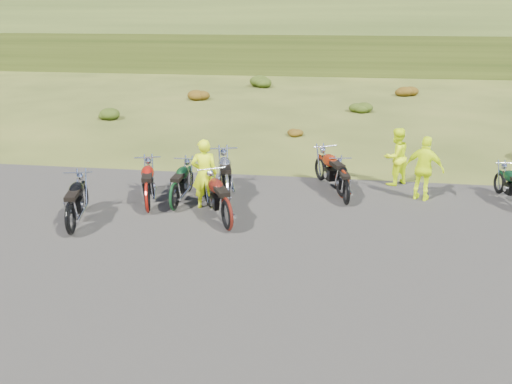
# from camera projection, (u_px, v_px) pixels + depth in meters

# --- Properties ---
(ground) EXTENTS (300.00, 300.00, 0.00)m
(ground) POSITION_uv_depth(u_px,v_px,m) (283.00, 233.00, 11.37)
(ground) COLOR #313D14
(ground) RESTS_ON ground
(gravel_pad) EXTENTS (20.00, 12.00, 0.04)m
(gravel_pad) POSITION_uv_depth(u_px,v_px,m) (274.00, 278.00, 9.51)
(gravel_pad) COLOR black
(gravel_pad) RESTS_ON ground
(hill_slope) EXTENTS (300.00, 45.97, 9.37)m
(hill_slope) POSITION_uv_depth(u_px,v_px,m) (321.00, 52.00, 57.79)
(hill_slope) COLOR #2A3913
(hill_slope) RESTS_ON ground
(hill_plateau) EXTENTS (300.00, 90.00, 9.17)m
(hill_plateau) POSITION_uv_depth(u_px,v_px,m) (325.00, 30.00, 113.50)
(hill_plateau) COLOR #2A3913
(hill_plateau) RESTS_ON ground
(shrub_1) EXTENTS (1.03, 1.03, 0.61)m
(shrub_1) POSITION_uv_depth(u_px,v_px,m) (108.00, 112.00, 22.94)
(shrub_1) COLOR #23370D
(shrub_1) RESTS_ON ground
(shrub_2) EXTENTS (1.30, 1.30, 0.77)m
(shrub_2) POSITION_uv_depth(u_px,v_px,m) (197.00, 93.00, 27.45)
(shrub_2) COLOR #5C2F0B
(shrub_2) RESTS_ON ground
(shrub_3) EXTENTS (1.56, 1.56, 0.92)m
(shrub_3) POSITION_uv_depth(u_px,v_px,m) (262.00, 80.00, 31.97)
(shrub_3) COLOR #23370D
(shrub_3) RESTS_ON ground
(shrub_4) EXTENTS (0.77, 0.77, 0.45)m
(shrub_4) POSITION_uv_depth(u_px,v_px,m) (293.00, 130.00, 19.89)
(shrub_4) COLOR #5C2F0B
(shrub_4) RESTS_ON ground
(shrub_5) EXTENTS (1.03, 1.03, 0.61)m
(shrub_5) POSITION_uv_depth(u_px,v_px,m) (360.00, 106.00, 24.40)
(shrub_5) COLOR #23370D
(shrub_5) RESTS_ON ground
(shrub_6) EXTENTS (1.30, 1.30, 0.77)m
(shrub_6) POSITION_uv_depth(u_px,v_px,m) (406.00, 89.00, 28.92)
(shrub_6) COLOR #5C2F0B
(shrub_6) RESTS_ON ground
(motorcycle_0) EXTENTS (1.22, 2.23, 1.11)m
(motorcycle_0) POSITION_uv_depth(u_px,v_px,m) (73.00, 235.00, 11.29)
(motorcycle_0) COLOR black
(motorcycle_0) RESTS_ON ground
(motorcycle_1) EXTENTS (1.30, 2.25, 1.12)m
(motorcycle_1) POSITION_uv_depth(u_px,v_px,m) (148.00, 213.00, 12.50)
(motorcycle_1) COLOR maroon
(motorcycle_1) RESTS_ON ground
(motorcycle_2) EXTENTS (0.69, 2.02, 1.06)m
(motorcycle_2) POSITION_uv_depth(u_px,v_px,m) (175.00, 211.00, 12.62)
(motorcycle_2) COLOR black
(motorcycle_2) RESTS_ON ground
(motorcycle_3) EXTENTS (1.33, 2.45, 1.22)m
(motorcycle_3) POSITION_uv_depth(u_px,v_px,m) (227.00, 207.00, 12.90)
(motorcycle_3) COLOR #A3A3A7
(motorcycle_3) RESTS_ON ground
(motorcycle_4) EXTENTS (1.70, 2.28, 1.15)m
(motorcycle_4) POSITION_uv_depth(u_px,v_px,m) (227.00, 231.00, 11.49)
(motorcycle_4) COLOR #4C130C
(motorcycle_4) RESTS_ON ground
(motorcycle_5) EXTENTS (0.92, 1.95, 0.98)m
(motorcycle_5) POSITION_uv_depth(u_px,v_px,m) (346.00, 205.00, 12.97)
(motorcycle_5) COLOR black
(motorcycle_5) RESTS_ON ground
(motorcycle_6) EXTENTS (1.56, 2.30, 1.15)m
(motorcycle_6) POSITION_uv_depth(u_px,v_px,m) (341.00, 198.00, 13.45)
(motorcycle_6) COLOR maroon
(motorcycle_6) RESTS_ON ground
(person_middle) EXTENTS (0.73, 0.56, 1.79)m
(person_middle) POSITION_uv_depth(u_px,v_px,m) (205.00, 175.00, 12.49)
(person_middle) COLOR #DBF70D
(person_middle) RESTS_ON ground
(person_right_a) EXTENTS (1.02, 0.98, 1.65)m
(person_right_a) POSITION_uv_depth(u_px,v_px,m) (395.00, 158.00, 14.18)
(person_right_a) COLOR #DBF70D
(person_right_a) RESTS_ON ground
(person_right_b) EXTENTS (1.09, 0.80, 1.72)m
(person_right_b) POSITION_uv_depth(u_px,v_px,m) (424.00, 170.00, 13.02)
(person_right_b) COLOR #DBF70D
(person_right_b) RESTS_ON ground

